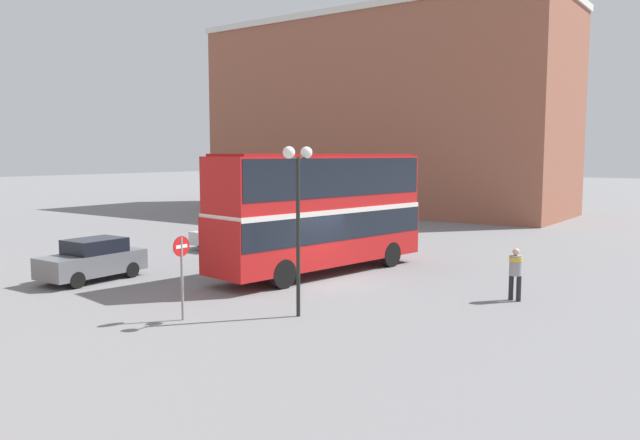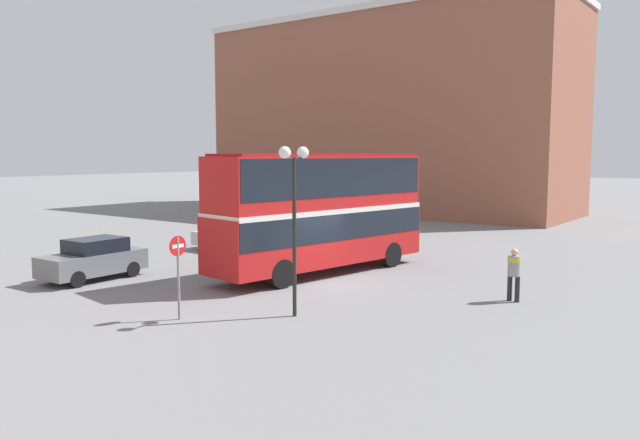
{
  "view_description": "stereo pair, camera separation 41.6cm",
  "coord_description": "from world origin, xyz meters",
  "px_view_note": "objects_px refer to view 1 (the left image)",
  "views": [
    {
      "loc": [
        -19.01,
        -13.56,
        4.86
      ],
      "look_at": [
        1.45,
        1.14,
        2.2
      ],
      "focal_mm": 35.0,
      "sensor_mm": 36.0,
      "label": 1
    },
    {
      "loc": [
        -18.77,
        -13.89,
        4.86
      ],
      "look_at": [
        1.45,
        1.14,
        2.2
      ],
      "focal_mm": 35.0,
      "sensor_mm": 36.0,
      "label": 2
    }
  ],
  "objects_px": {
    "double_decker_bus": "(320,205)",
    "no_entry_sign": "(182,264)",
    "parked_car_kerb_near": "(93,260)",
    "street_lamp_twin_globe": "(298,188)",
    "pedestrian_foreground": "(516,269)",
    "parked_car_side_street": "(232,233)"
  },
  "relations": [
    {
      "from": "parked_car_kerb_near",
      "to": "parked_car_side_street",
      "type": "xyz_separation_m",
      "value": [
        9.51,
        1.7,
        -0.06
      ]
    },
    {
      "from": "pedestrian_foreground",
      "to": "street_lamp_twin_globe",
      "type": "xyz_separation_m",
      "value": [
        -5.8,
        4.63,
        2.79
      ]
    },
    {
      "from": "pedestrian_foreground",
      "to": "parked_car_side_street",
      "type": "distance_m",
      "value": 16.43
    },
    {
      "from": "parked_car_side_street",
      "to": "street_lamp_twin_globe",
      "type": "distance_m",
      "value": 14.99
    },
    {
      "from": "double_decker_bus",
      "to": "no_entry_sign",
      "type": "bearing_deg",
      "value": -164.13
    },
    {
      "from": "double_decker_bus",
      "to": "pedestrian_foreground",
      "type": "height_order",
      "value": "double_decker_bus"
    },
    {
      "from": "double_decker_bus",
      "to": "no_entry_sign",
      "type": "distance_m",
      "value": 8.38
    },
    {
      "from": "parked_car_kerb_near",
      "to": "street_lamp_twin_globe",
      "type": "relative_size",
      "value": 0.79
    },
    {
      "from": "double_decker_bus",
      "to": "parked_car_side_street",
      "type": "height_order",
      "value": "double_decker_bus"
    },
    {
      "from": "pedestrian_foreground",
      "to": "no_entry_sign",
      "type": "distance_m",
      "value": 10.83
    },
    {
      "from": "parked_car_kerb_near",
      "to": "no_entry_sign",
      "type": "xyz_separation_m",
      "value": [
        -1.96,
        -7.25,
        0.86
      ]
    },
    {
      "from": "double_decker_bus",
      "to": "parked_car_side_street",
      "type": "xyz_separation_m",
      "value": [
        3.22,
        8.0,
        -2.05
      ]
    },
    {
      "from": "double_decker_bus",
      "to": "street_lamp_twin_globe",
      "type": "xyz_separation_m",
      "value": [
        -5.92,
        -3.45,
        1.08
      ]
    },
    {
      "from": "parked_car_side_street",
      "to": "street_lamp_twin_globe",
      "type": "relative_size",
      "value": 0.89
    },
    {
      "from": "double_decker_bus",
      "to": "street_lamp_twin_globe",
      "type": "bearing_deg",
      "value": -140.47
    },
    {
      "from": "double_decker_bus",
      "to": "no_entry_sign",
      "type": "xyz_separation_m",
      "value": [
        -8.25,
        -0.95,
        -1.13
      ]
    },
    {
      "from": "parked_car_kerb_near",
      "to": "parked_car_side_street",
      "type": "distance_m",
      "value": 9.67
    },
    {
      "from": "parked_car_side_street",
      "to": "parked_car_kerb_near",
      "type": "bearing_deg",
      "value": -168.57
    },
    {
      "from": "double_decker_bus",
      "to": "pedestrian_foreground",
      "type": "bearing_deg",
      "value": -81.58
    },
    {
      "from": "street_lamp_twin_globe",
      "to": "no_entry_sign",
      "type": "height_order",
      "value": "street_lamp_twin_globe"
    },
    {
      "from": "parked_car_side_street",
      "to": "double_decker_bus",
      "type": "bearing_deg",
      "value": -110.64
    },
    {
      "from": "street_lamp_twin_globe",
      "to": "no_entry_sign",
      "type": "xyz_separation_m",
      "value": [
        -2.33,
        2.5,
        -2.21
      ]
    }
  ]
}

